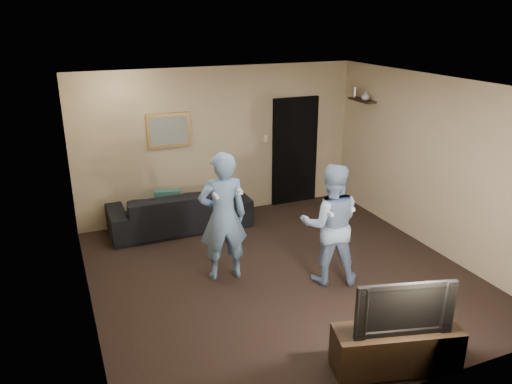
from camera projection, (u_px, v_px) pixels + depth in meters
name	position (u px, v px, depth m)	size (l,w,h in m)	color
ground	(280.00, 274.00, 6.94)	(5.00, 5.00, 0.00)	black
ceiling	(284.00, 85.00, 6.06)	(5.00, 5.00, 0.04)	silver
wall_back	(220.00, 143.00, 8.67)	(5.00, 0.04, 2.60)	tan
wall_front	(406.00, 273.00, 4.33)	(5.00, 0.04, 2.60)	tan
wall_left	(81.00, 214.00, 5.59)	(0.04, 5.00, 2.60)	tan
wall_right	(434.00, 165.00, 7.41)	(0.04, 5.00, 2.60)	tan
sofa	(180.00, 209.00, 8.32)	(2.32, 0.91, 0.68)	black
throw_pillow	(168.00, 203.00, 8.20)	(0.43, 0.14, 0.43)	#184941
painting_frame	(168.00, 130.00, 8.22)	(0.72, 0.05, 0.57)	olive
painting_canvas	(169.00, 131.00, 8.20)	(0.62, 0.01, 0.47)	slate
doorway	(295.00, 151.00, 9.27)	(0.90, 0.06, 2.00)	black
light_switch	(265.00, 138.00, 8.96)	(0.08, 0.02, 0.12)	silver
wall_shelf	(362.00, 100.00, 8.70)	(0.20, 0.60, 0.03)	black
shelf_vase	(366.00, 96.00, 8.57)	(0.15, 0.15, 0.15)	#B8B7BD
shelf_figurine	(355.00, 92.00, 8.86)	(0.06, 0.06, 0.18)	#BDBDC1
tv_console	(396.00, 348.00, 5.01)	(1.27, 0.41, 0.45)	black
television	(401.00, 304.00, 4.84)	(0.99, 0.13, 0.57)	black
wii_player_left	(223.00, 217.00, 6.59)	(0.69, 0.54, 1.78)	#668AB1
wii_player_right	(330.00, 224.00, 6.52)	(0.97, 0.88, 1.64)	#87A3C5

